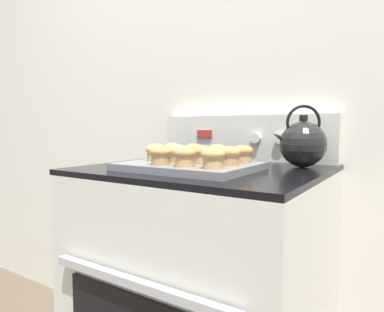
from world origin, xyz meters
name	(u,v)px	position (x,y,z in m)	size (l,w,h in m)	color
wall_back	(249,93)	(0.00, 0.71, 1.20)	(8.00, 0.05, 2.40)	silver
stove_range	(205,299)	(0.00, 0.35, 0.46)	(0.76, 0.69, 0.92)	silver
control_panel	(244,138)	(0.00, 0.65, 1.02)	(0.74, 0.07, 0.18)	silver
muffin_pan	(190,166)	(0.00, 0.25, 0.94)	(0.40, 0.31, 0.02)	slate
muffin_r0_c1	(160,155)	(-0.04, 0.16, 0.98)	(0.07, 0.07, 0.06)	tan
muffin_r0_c2	(185,156)	(0.05, 0.16, 0.98)	(0.07, 0.07, 0.06)	tan
muffin_r0_c3	(213,158)	(0.14, 0.16, 0.98)	(0.07, 0.07, 0.06)	tan
muffin_r1_c0	(155,152)	(-0.13, 0.25, 0.98)	(0.07, 0.07, 0.06)	tan
muffin_r1_c1	(178,153)	(-0.04, 0.25, 0.98)	(0.07, 0.07, 0.06)	tan
muffin_r1_c2	(202,154)	(0.05, 0.25, 0.98)	(0.07, 0.07, 0.06)	tan
muffin_r1_c3	(229,155)	(0.14, 0.25, 0.98)	(0.07, 0.07, 0.06)	tan
muffin_r2_c0	(172,150)	(-0.14, 0.34, 0.98)	(0.07, 0.07, 0.06)	tan
muffin_r2_c1	(193,151)	(-0.04, 0.34, 0.98)	(0.07, 0.07, 0.06)	tan
muffin_r2_c2	(217,152)	(0.05, 0.34, 0.98)	(0.07, 0.07, 0.06)	#A37A4C
muffin_r2_c3	(243,153)	(0.14, 0.34, 0.98)	(0.07, 0.07, 0.06)	tan
tea_kettle	(302,143)	(0.27, 0.52, 1.00)	(0.18, 0.15, 0.21)	black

